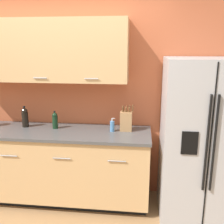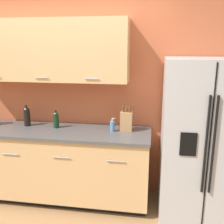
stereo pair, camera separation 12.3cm
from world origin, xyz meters
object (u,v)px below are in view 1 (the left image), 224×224
at_px(refrigerator, 201,140).
at_px(oil_bottle, 55,120).
at_px(knife_block, 126,121).
at_px(wine_bottle, 25,117).
at_px(soap_dispenser, 112,126).

bearing_deg(refrigerator, oil_bottle, 175.80).
bearing_deg(refrigerator, knife_block, 170.76).
distance_m(refrigerator, knife_block, 0.89).
bearing_deg(wine_bottle, knife_block, -0.43).
bearing_deg(soap_dispenser, wine_bottle, 177.06).
relative_size(knife_block, soap_dispenser, 1.92).
xyz_separation_m(knife_block, wine_bottle, (-1.28, 0.01, 0.00)).
xyz_separation_m(refrigerator, oil_bottle, (-1.74, 0.13, 0.13)).
xyz_separation_m(knife_block, oil_bottle, (-0.88, -0.01, -0.02)).
relative_size(refrigerator, soap_dispenser, 10.87).
bearing_deg(wine_bottle, soap_dispenser, -2.94).
bearing_deg(soap_dispenser, refrigerator, -5.18).
relative_size(refrigerator, wine_bottle, 6.79).
bearing_deg(knife_block, refrigerator, -9.24).
bearing_deg(refrigerator, wine_bottle, 175.99).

